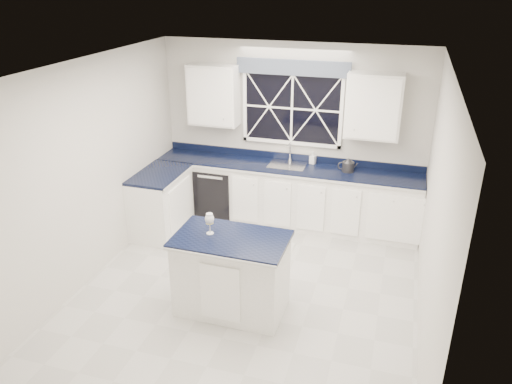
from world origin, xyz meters
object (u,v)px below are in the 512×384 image
(dishwasher, at_px, (218,190))
(island, at_px, (232,274))
(wine_glass, at_px, (210,220))
(kettle, at_px, (348,165))
(faucet, at_px, (290,152))
(soap_bottle, at_px, (313,158))

(dishwasher, height_order, island, island)
(dishwasher, bearing_deg, wine_glass, -71.06)
(dishwasher, height_order, kettle, kettle)
(faucet, xyz_separation_m, kettle, (0.90, -0.15, -0.06))
(faucet, xyz_separation_m, soap_bottle, (0.35, 0.03, -0.07))
(dishwasher, relative_size, kettle, 2.85)
(faucet, xyz_separation_m, island, (-0.07, -2.49, -0.63))
(dishwasher, bearing_deg, soap_bottle, 8.63)
(dishwasher, xyz_separation_m, island, (1.03, -2.29, 0.06))
(island, bearing_deg, dishwasher, 114.70)
(wine_glass, bearing_deg, kettle, 62.33)
(kettle, xyz_separation_m, wine_glass, (-1.22, -2.32, 0.07))
(faucet, height_order, island, faucet)
(kettle, bearing_deg, dishwasher, 172.15)
(faucet, height_order, kettle, faucet)
(faucet, relative_size, kettle, 1.05)
(dishwasher, height_order, faucet, faucet)
(dishwasher, distance_m, faucet, 1.31)
(kettle, height_order, wine_glass, wine_glass)
(faucet, bearing_deg, soap_bottle, 4.18)
(kettle, bearing_deg, island, -121.59)
(island, xyz_separation_m, kettle, (0.97, 2.34, 0.56))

